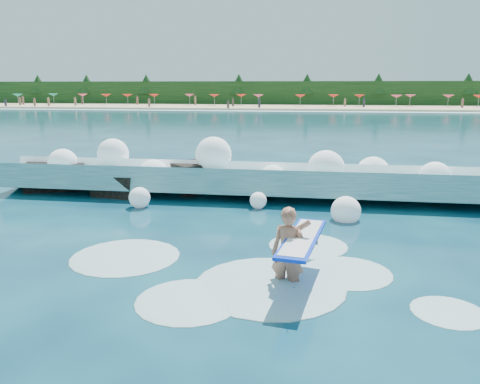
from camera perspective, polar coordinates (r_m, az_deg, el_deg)
The scene contains 11 objects.
ground at distance 11.55m, azimuth -9.01°, elevation -7.74°, with size 200.00×200.00×0.00m, color #07243D.
beach at distance 88.42m, azimuth 6.81°, elevation 10.22°, with size 140.00×20.00×0.40m, color tan.
wet_band at distance 77.45m, azimuth 6.48°, elevation 9.76°, with size 140.00×5.00×0.08m, color silver.
treeline at distance 98.35m, azimuth 7.08°, elevation 11.80°, with size 140.00×4.00×5.00m, color black.
breaking_wave at distance 17.61m, azimuth 0.18°, elevation 1.42°, with size 18.20×2.83×1.57m.
rock_cluster at distance 19.04m, azimuth -14.62°, elevation 1.47°, with size 8.28×3.21×1.33m.
surfer_with_board at distance 9.74m, azimuth 6.26°, elevation -7.09°, with size 1.18×3.07×1.96m.
wave_spray at distance 17.41m, azimuth 0.30°, elevation 2.79°, with size 15.18×4.60×2.33m.
surf_foam at distance 10.40m, azimuth 0.25°, elevation -9.95°, with size 8.94×5.64×0.16m.
beach_umbrellas at distance 90.07m, azimuth 7.11°, elevation 11.56°, with size 114.42×6.37×0.50m.
beachgoers at distance 86.32m, azimuth 9.29°, elevation 10.69°, with size 101.98×12.65×1.92m.
Camera 1 is at (3.43, -10.27, 4.02)m, focal length 35.00 mm.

